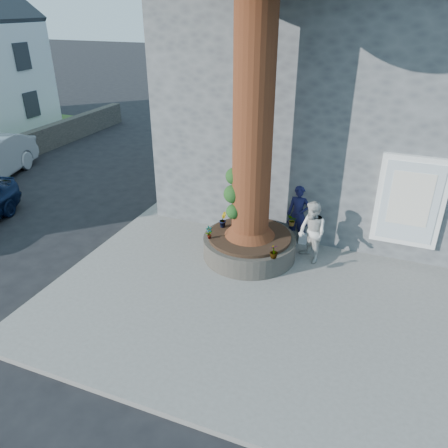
% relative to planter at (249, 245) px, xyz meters
% --- Properties ---
extents(ground, '(120.00, 120.00, 0.00)m').
position_rel_planter_xyz_m(ground, '(-0.80, -2.00, -0.41)').
color(ground, black).
rests_on(ground, ground).
extents(pavement, '(9.00, 8.00, 0.12)m').
position_rel_planter_xyz_m(pavement, '(0.70, -1.00, -0.35)').
color(pavement, slate).
rests_on(pavement, ground).
extents(yellow_line, '(0.10, 30.00, 0.01)m').
position_rel_planter_xyz_m(yellow_line, '(-3.85, -1.00, -0.41)').
color(yellow_line, yellow).
rests_on(yellow_line, ground).
extents(stone_shop, '(10.30, 8.30, 6.30)m').
position_rel_planter_xyz_m(stone_shop, '(1.70, 5.20, 2.75)').
color(stone_shop, '#4D5052').
rests_on(stone_shop, ground).
extents(planter, '(2.30, 2.30, 0.60)m').
position_rel_planter_xyz_m(planter, '(0.00, 0.00, 0.00)').
color(planter, black).
rests_on(planter, pavement).
extents(man, '(0.58, 0.39, 1.58)m').
position_rel_planter_xyz_m(man, '(0.93, 1.18, 0.50)').
color(man, '#16163C').
rests_on(man, pavement).
extents(woman, '(0.94, 0.94, 1.54)m').
position_rel_planter_xyz_m(woman, '(1.46, 0.35, 0.48)').
color(woman, beige).
rests_on(woman, pavement).
extents(shopping_bag, '(0.21, 0.14, 0.28)m').
position_rel_planter_xyz_m(shopping_bag, '(1.12, 1.11, -0.15)').
color(shopping_bag, white).
rests_on(shopping_bag, pavement).
extents(plant_a, '(0.20, 0.21, 0.32)m').
position_rel_planter_xyz_m(plant_a, '(-0.85, -0.56, 0.47)').
color(plant_a, gray).
rests_on(plant_a, planter).
extents(plant_b, '(0.24, 0.25, 0.39)m').
position_rel_planter_xyz_m(plant_b, '(-0.78, 0.15, 0.50)').
color(plant_b, gray).
rests_on(plant_b, planter).
extents(plant_c, '(0.26, 0.26, 0.33)m').
position_rel_planter_xyz_m(plant_c, '(0.85, -0.85, 0.47)').
color(plant_c, gray).
rests_on(plant_c, planter).
extents(plant_d, '(0.25, 0.27, 0.28)m').
position_rel_planter_xyz_m(plant_d, '(0.85, 0.85, 0.45)').
color(plant_d, gray).
rests_on(plant_d, planter).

